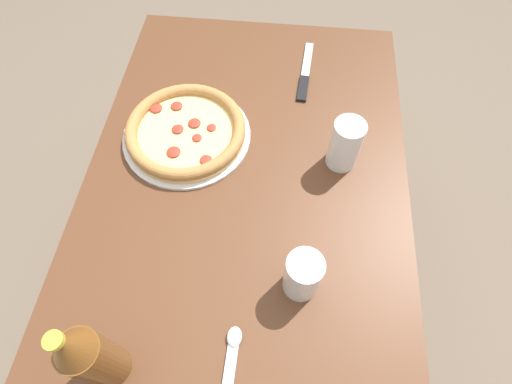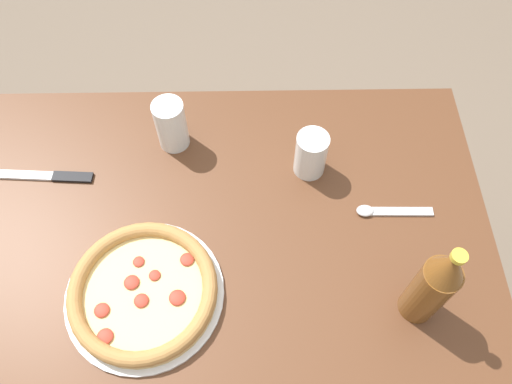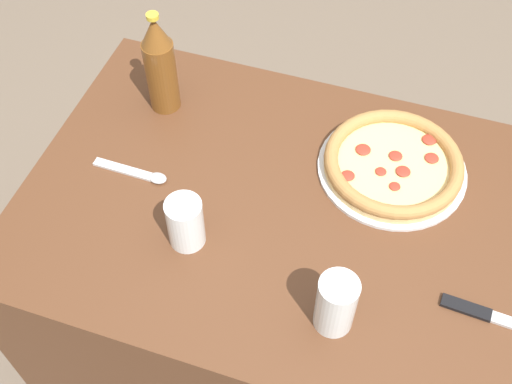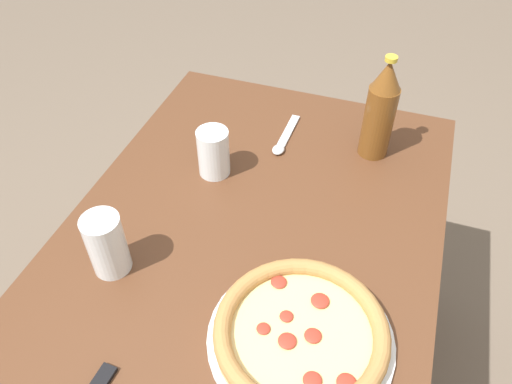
{
  "view_description": "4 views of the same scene",
  "coord_description": "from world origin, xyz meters",
  "px_view_note": "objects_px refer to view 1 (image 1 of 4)",
  "views": [
    {
      "loc": [
        0.47,
        0.08,
        1.5
      ],
      "look_at": [
        0.04,
        0.03,
        0.78
      ],
      "focal_mm": 28.0,
      "sensor_mm": 36.0,
      "label": 1
    },
    {
      "loc": [
        0.08,
        -0.49,
        1.68
      ],
      "look_at": [
        0.09,
        0.05,
        0.77
      ],
      "focal_mm": 35.0,
      "sensor_mm": 36.0,
      "label": 2
    },
    {
      "loc": [
        -0.13,
        0.75,
        1.78
      ],
      "look_at": [
        0.1,
        0.05,
        0.8
      ],
      "focal_mm": 45.0,
      "sensor_mm": 36.0,
      "label": 3
    },
    {
      "loc": [
        -0.56,
        -0.23,
        1.48
      ],
      "look_at": [
        0.1,
        -0.0,
        0.8
      ],
      "focal_mm": 35.0,
      "sensor_mm": 36.0,
      "label": 4
    }
  ],
  "objects_px": {
    "glass_lemonade": "(345,146)",
    "knife": "(305,74)",
    "pizza_salami": "(186,131)",
    "glass_water": "(302,276)",
    "spoon": "(231,361)",
    "beer_bottle": "(90,356)"
  },
  "relations": [
    {
      "from": "glass_lemonade",
      "to": "knife",
      "type": "bearing_deg",
      "value": -161.29
    },
    {
      "from": "pizza_salami",
      "to": "glass_water",
      "type": "height_order",
      "value": "glass_water"
    },
    {
      "from": "glass_lemonade",
      "to": "glass_water",
      "type": "xyz_separation_m",
      "value": [
        0.31,
        -0.08,
        -0.01
      ]
    },
    {
      "from": "knife",
      "to": "spoon",
      "type": "relative_size",
      "value": 1.36
    },
    {
      "from": "pizza_salami",
      "to": "beer_bottle",
      "type": "height_order",
      "value": "beer_bottle"
    },
    {
      "from": "knife",
      "to": "pizza_salami",
      "type": "bearing_deg",
      "value": -48.75
    },
    {
      "from": "glass_lemonade",
      "to": "spoon",
      "type": "distance_m",
      "value": 0.51
    },
    {
      "from": "pizza_salami",
      "to": "spoon",
      "type": "bearing_deg",
      "value": 19.62
    },
    {
      "from": "glass_lemonade",
      "to": "spoon",
      "type": "bearing_deg",
      "value": -22.91
    },
    {
      "from": "glass_lemonade",
      "to": "glass_water",
      "type": "height_order",
      "value": "glass_lemonade"
    },
    {
      "from": "glass_lemonade",
      "to": "knife",
      "type": "distance_m",
      "value": 0.3
    },
    {
      "from": "glass_water",
      "to": "knife",
      "type": "relative_size",
      "value": 0.49
    },
    {
      "from": "pizza_salami",
      "to": "glass_lemonade",
      "type": "distance_m",
      "value": 0.38
    },
    {
      "from": "glass_lemonade",
      "to": "spoon",
      "type": "relative_size",
      "value": 0.77
    },
    {
      "from": "glass_water",
      "to": "beer_bottle",
      "type": "bearing_deg",
      "value": -60.38
    },
    {
      "from": "pizza_salami",
      "to": "glass_lemonade",
      "type": "xyz_separation_m",
      "value": [
        0.03,
        0.38,
        0.04
      ]
    },
    {
      "from": "knife",
      "to": "beer_bottle",
      "type": "bearing_deg",
      "value": -21.92
    },
    {
      "from": "glass_water",
      "to": "knife",
      "type": "xyz_separation_m",
      "value": [
        -0.6,
        -0.01,
        -0.05
      ]
    },
    {
      "from": "beer_bottle",
      "to": "knife",
      "type": "relative_size",
      "value": 1.11
    },
    {
      "from": "beer_bottle",
      "to": "spoon",
      "type": "distance_m",
      "value": 0.24
    },
    {
      "from": "pizza_salami",
      "to": "beer_bottle",
      "type": "xyz_separation_m",
      "value": [
        0.53,
        -0.03,
        0.1
      ]
    },
    {
      "from": "beer_bottle",
      "to": "spoon",
      "type": "relative_size",
      "value": 1.51
    }
  ]
}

